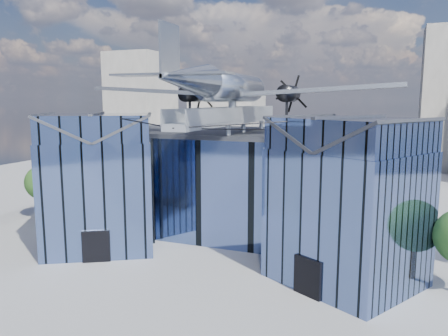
% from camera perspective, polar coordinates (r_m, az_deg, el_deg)
% --- Properties ---
extents(ground_plane, '(120.00, 120.00, 0.00)m').
position_cam_1_polar(ground_plane, '(37.00, -1.15, -11.54)').
color(ground_plane, gray).
extents(museum, '(32.88, 24.50, 17.60)m').
position_cam_1_polar(museum, '(40.78, 1.95, -1.54)').
color(museum, '#4B6199').
rests_on(museum, ground).
extents(bg_towers, '(77.00, 24.50, 26.00)m').
position_cam_1_polar(bg_towers, '(83.42, 13.25, 6.63)').
color(bg_towers, gray).
rests_on(bg_towers, ground).
extents(tree_side_w, '(4.16, 4.16, 5.91)m').
position_cam_1_polar(tree_side_w, '(51.59, -22.60, -1.76)').
color(tree_side_w, '#372716').
rests_on(tree_side_w, ground).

